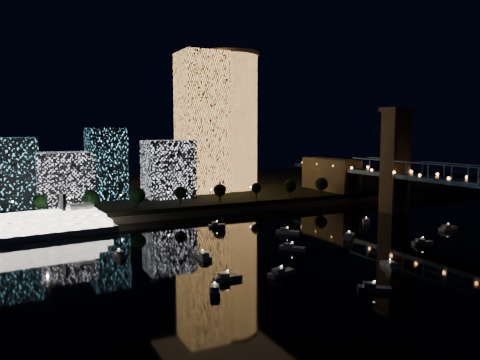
% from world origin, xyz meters
% --- Properties ---
extents(ground, '(520.00, 520.00, 0.00)m').
position_xyz_m(ground, '(0.00, 0.00, 0.00)').
color(ground, black).
rests_on(ground, ground).
extents(far_bank, '(420.00, 160.00, 5.00)m').
position_xyz_m(far_bank, '(0.00, 160.00, 2.50)').
color(far_bank, black).
rests_on(far_bank, ground).
extents(seawall, '(420.00, 6.00, 3.00)m').
position_xyz_m(seawall, '(0.00, 82.00, 1.50)').
color(seawall, '#6B5E4C').
rests_on(seawall, ground).
extents(tower_cylindrical, '(34.00, 34.00, 78.72)m').
position_xyz_m(tower_cylindrical, '(16.49, 132.47, 44.48)').
color(tower_cylindrical, '#FFAA51').
rests_on(tower_cylindrical, far_bank).
extents(tower_rectangular, '(24.11, 24.11, 76.72)m').
position_xyz_m(tower_rectangular, '(-3.62, 126.80, 43.36)').
color(tower_rectangular, '#FFAA51').
rests_on(tower_rectangular, far_bank).
extents(midrise_blocks, '(95.72, 37.28, 35.42)m').
position_xyz_m(midrise_blocks, '(-66.84, 117.08, 20.09)').
color(midrise_blocks, white).
rests_on(midrise_blocks, far_bank).
extents(riverboat, '(55.64, 16.68, 16.51)m').
position_xyz_m(riverboat, '(-92.11, 66.73, 4.23)').
color(riverboat, silver).
rests_on(riverboat, ground).
extents(motorboats, '(131.44, 92.10, 2.78)m').
position_xyz_m(motorboats, '(-13.33, 7.39, 0.81)').
color(motorboats, silver).
rests_on(motorboats, ground).
extents(esplanade_trees, '(166.16, 6.98, 8.99)m').
position_xyz_m(esplanade_trees, '(-24.99, 88.00, 10.47)').
color(esplanade_trees, black).
rests_on(esplanade_trees, far_bank).
extents(street_lamps, '(132.70, 0.70, 5.65)m').
position_xyz_m(street_lamps, '(-34.00, 94.00, 9.02)').
color(street_lamps, black).
rests_on(street_lamps, far_bank).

